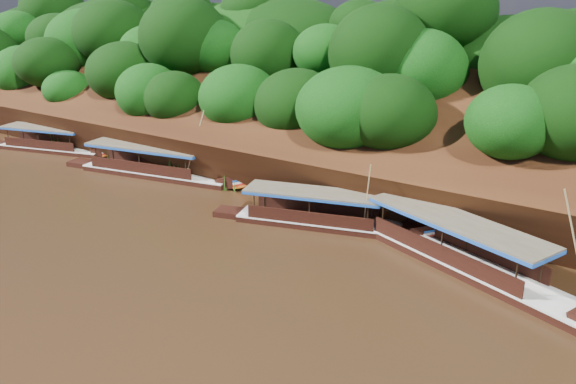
% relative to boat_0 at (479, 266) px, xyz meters
% --- Properties ---
extents(ground, '(160.00, 160.00, 0.00)m').
position_rel_boat_0_xyz_m(ground, '(-12.97, -6.20, -0.60)').
color(ground, black).
rests_on(ground, ground).
extents(riverbank, '(120.00, 30.06, 19.40)m').
position_rel_boat_0_xyz_m(riverbank, '(-12.98, 16.53, 1.29)').
color(riverbank, black).
rests_on(riverbank, ground).
extents(boat_0, '(16.12, 7.86, 7.00)m').
position_rel_boat_0_xyz_m(boat_0, '(0.00, 0.00, 0.00)').
color(boat_0, black).
rests_on(boat_0, ground).
extents(boat_1, '(13.40, 5.68, 5.20)m').
position_rel_boat_0_xyz_m(boat_1, '(-9.66, 1.39, -0.08)').
color(boat_1, black).
rests_on(boat_1, ground).
extents(boat_2, '(16.08, 5.10, 6.77)m').
position_rel_boat_0_xyz_m(boat_2, '(-26.37, 2.71, -0.03)').
color(boat_2, black).
rests_on(boat_2, ground).
extents(boat_3, '(12.96, 5.34, 2.75)m').
position_rel_boat_0_xyz_m(boat_3, '(-40.66, 2.66, -0.08)').
color(boat_3, black).
rests_on(boat_3, ground).
extents(reeds, '(49.92, 2.16, 2.16)m').
position_rel_boat_0_xyz_m(reeds, '(-16.18, 3.50, 0.30)').
color(reeds, '#295916').
rests_on(reeds, ground).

